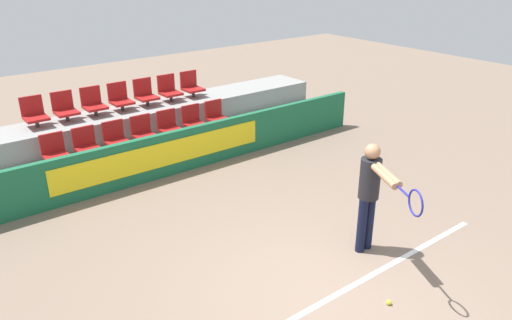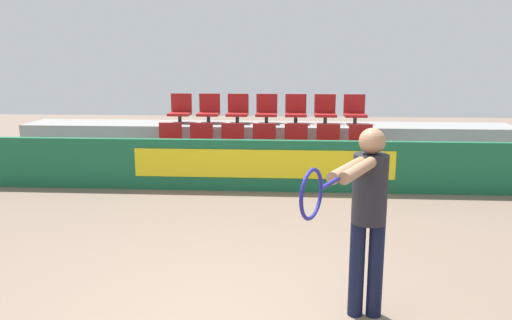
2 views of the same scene
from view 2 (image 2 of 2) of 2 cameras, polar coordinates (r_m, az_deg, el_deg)
barrier_wall at (r=8.23m, az=0.67°, el=-0.63°), size 9.80×0.14×0.85m
bleacher_tier_front at (r=8.84m, az=0.86°, el=-1.09°), size 9.40×1.01×0.45m
bleacher_tier_middle at (r=9.78m, az=1.17°, el=1.51°), size 9.40×1.01×0.91m
stadium_chair_0 at (r=9.12m, az=-9.89°, el=2.18°), size 0.41×0.43×0.56m
stadium_chair_1 at (r=9.00m, az=-6.36°, el=2.16°), size 0.41×0.43×0.56m
stadium_chair_2 at (r=8.92m, az=-2.75°, el=2.13°), size 0.41×0.43×0.56m
stadium_chair_3 at (r=8.87m, az=0.92°, el=2.09°), size 0.41×0.43×0.56m
stadium_chair_4 at (r=8.86m, az=4.60°, el=2.04°), size 0.41×0.43×0.56m
stadium_chair_5 at (r=8.89m, az=8.28°, el=1.99°), size 0.41×0.43×0.56m
stadium_chair_6 at (r=8.95m, az=11.92°, el=1.92°), size 0.41×0.43×0.56m
stadium_chair_7 at (r=10.03m, az=-8.64°, el=5.70°), size 0.41×0.43×0.56m
stadium_chair_8 at (r=9.93m, az=-5.41°, el=5.71°), size 0.41×0.43×0.56m
stadium_chair_9 at (r=9.85m, az=-2.11°, el=5.71°), size 0.41×0.43×0.56m
stadium_chair_10 at (r=9.81m, az=1.22°, el=5.69°), size 0.41×0.43×0.56m
stadium_chair_11 at (r=9.80m, az=4.57°, el=5.65°), size 0.41×0.43×0.56m
stadium_chair_12 at (r=9.82m, az=7.91°, el=5.59°), size 0.41×0.43×0.56m
stadium_chair_13 at (r=9.88m, az=11.23°, el=5.51°), size 0.41×0.43×0.56m
tennis_player at (r=4.16m, az=12.48°, el=-5.23°), size 0.75×1.38×1.63m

